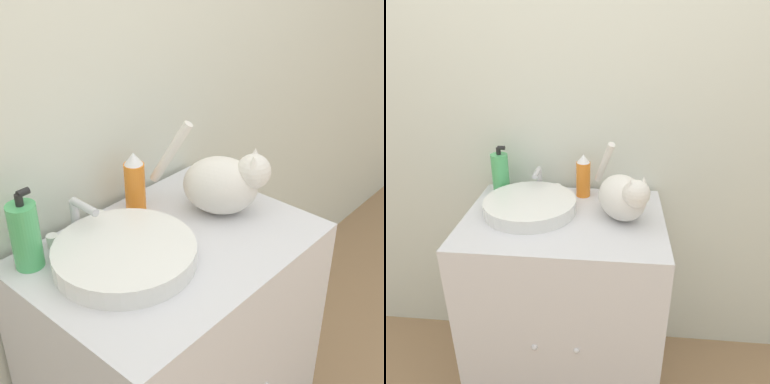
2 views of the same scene
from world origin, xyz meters
The scene contains 7 objects.
wall_back centered at (0.00, 0.61, 1.25)m, with size 6.00×0.05×2.50m.
vanity_cabinet centered at (0.00, 0.28, 0.45)m, with size 0.79×0.58×0.89m.
sink_basin centered at (-0.14, 0.32, 0.92)m, with size 0.37×0.37×0.05m.
faucet centered at (-0.14, 0.51, 0.94)m, with size 0.19×0.11×0.12m.
cat centered at (0.23, 0.29, 0.99)m, with size 0.25×0.34×0.28m.
soap_bottle centered at (-0.31, 0.49, 0.98)m, with size 0.07×0.07×0.22m.
spray_bottle centered at (0.06, 0.49, 0.98)m, with size 0.06×0.06×0.19m.
Camera 2 is at (0.18, -1.00, 1.59)m, focal length 35.00 mm.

